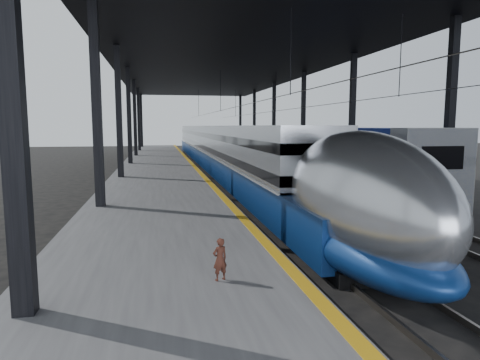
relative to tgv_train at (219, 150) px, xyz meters
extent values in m
plane|color=black|center=(-2.00, -26.05, -1.96)|extent=(160.00, 160.00, 0.00)
cube|color=#4C4C4F|center=(-5.50, -6.05, -1.46)|extent=(6.00, 80.00, 1.00)
cube|color=#C99112|center=(-2.70, -6.05, -0.95)|extent=(0.30, 80.00, 0.01)
cube|color=slate|center=(-0.72, -6.05, -1.88)|extent=(0.08, 80.00, 0.16)
cube|color=slate|center=(0.72, -6.05, -1.88)|extent=(0.08, 80.00, 0.16)
cube|color=slate|center=(4.28, -6.05, -1.88)|extent=(0.08, 80.00, 0.16)
cube|color=slate|center=(5.72, -6.05, -1.88)|extent=(0.08, 80.00, 0.16)
cube|color=black|center=(-7.80, -31.05, 2.54)|extent=(0.35, 0.35, 9.00)
cube|color=black|center=(-7.80, -21.05, 2.54)|extent=(0.35, 0.35, 9.00)
cube|color=black|center=(7.60, -21.05, 2.54)|extent=(0.35, 0.35, 9.00)
cube|color=black|center=(-7.80, -11.05, 2.54)|extent=(0.35, 0.35, 9.00)
cube|color=black|center=(7.60, -11.05, 2.54)|extent=(0.35, 0.35, 9.00)
cube|color=black|center=(-7.80, -1.05, 2.54)|extent=(0.35, 0.35, 9.00)
cube|color=black|center=(7.60, -1.05, 2.54)|extent=(0.35, 0.35, 9.00)
cube|color=black|center=(-7.80, 8.95, 2.54)|extent=(0.35, 0.35, 9.00)
cube|color=black|center=(7.60, 8.95, 2.54)|extent=(0.35, 0.35, 9.00)
cube|color=black|center=(-7.80, 18.95, 2.54)|extent=(0.35, 0.35, 9.00)
cube|color=black|center=(7.60, 18.95, 2.54)|extent=(0.35, 0.35, 9.00)
cube|color=black|center=(-7.80, 28.95, 2.54)|extent=(0.35, 0.35, 9.00)
cube|color=black|center=(7.60, 28.95, 2.54)|extent=(0.35, 0.35, 9.00)
cube|color=black|center=(-0.10, -6.05, 7.29)|extent=(18.00, 75.00, 0.45)
cylinder|color=slate|center=(0.00, -6.05, 3.54)|extent=(0.03, 74.00, 0.03)
cylinder|color=slate|center=(5.00, -6.05, 3.54)|extent=(0.03, 74.00, 0.03)
cube|color=#ACAEB3|center=(0.00, 4.02, 0.28)|extent=(2.82, 57.00, 3.89)
cube|color=navy|center=(0.00, 2.52, -0.93)|extent=(2.90, 62.00, 1.51)
cube|color=silver|center=(0.00, 4.02, -0.16)|extent=(2.92, 57.00, 0.10)
cube|color=black|center=(0.00, 4.02, 1.40)|extent=(2.86, 57.00, 0.41)
cube|color=black|center=(0.00, 4.02, 0.28)|extent=(2.86, 57.00, 0.41)
ellipsoid|color=#ACAEB3|center=(0.00, -27.48, 0.14)|extent=(2.82, 8.40, 3.89)
ellipsoid|color=navy|center=(0.00, -27.48, -0.98)|extent=(2.90, 8.40, 1.65)
ellipsoid|color=black|center=(0.00, -30.08, 0.91)|extent=(1.46, 2.20, 0.88)
cube|color=black|center=(0.00, -27.48, -1.76)|extent=(2.14, 2.60, 0.40)
cube|color=black|center=(0.00, -5.48, -1.76)|extent=(2.14, 2.60, 0.40)
cube|color=navy|center=(5.00, -15.21, 0.13)|extent=(2.92, 18.00, 3.96)
cube|color=gray|center=(5.00, -23.61, 0.13)|extent=(2.97, 1.20, 4.01)
cube|color=black|center=(5.00, -24.23, 1.01)|extent=(1.77, 0.06, 0.89)
cube|color=#A50C19|center=(5.00, -24.23, -0.34)|extent=(1.25, 0.06, 0.57)
cube|color=gray|center=(5.00, 3.79, 0.13)|extent=(2.92, 18.00, 3.96)
cube|color=gray|center=(5.00, 22.79, 0.13)|extent=(2.92, 18.00, 3.96)
cube|color=black|center=(5.00, -21.21, -1.78)|extent=(2.29, 2.40, 0.36)
cube|color=black|center=(5.00, 0.79, -1.78)|extent=(2.29, 2.40, 0.36)
imported|color=#442016|center=(-4.33, -30.13, -0.51)|extent=(0.38, 0.32, 0.89)
camera|label=1|loc=(-5.54, -38.54, 2.20)|focal=32.00mm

